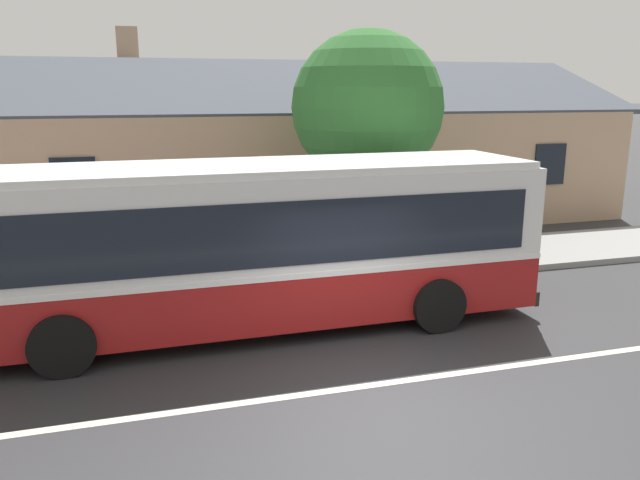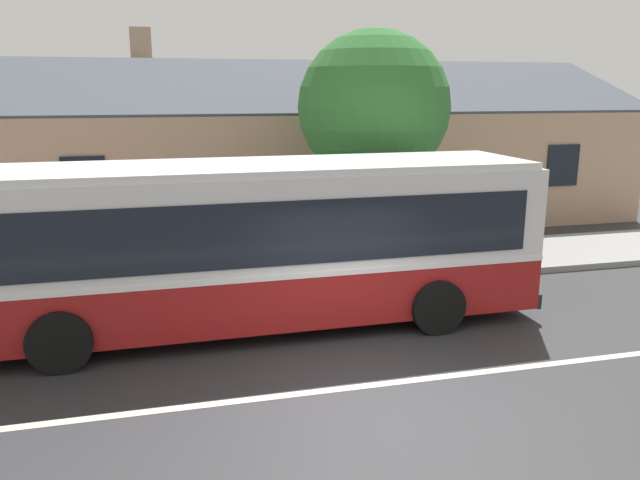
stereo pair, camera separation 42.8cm
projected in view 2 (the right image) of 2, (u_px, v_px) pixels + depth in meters
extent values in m
plane|color=#2D2D30|center=(369.00, 386.00, 9.29)|extent=(300.00, 300.00, 0.00)
cube|color=gray|center=(290.00, 270.00, 14.93)|extent=(60.00, 3.00, 0.15)
cube|color=beige|center=(369.00, 385.00, 9.29)|extent=(60.00, 0.16, 0.01)
cube|color=tan|center=(308.00, 160.00, 22.52)|extent=(20.30, 9.67, 3.58)
cube|color=#424751|center=(325.00, 86.00, 19.63)|extent=(20.90, 4.89, 1.79)
cube|color=#424751|center=(294.00, 86.00, 24.19)|extent=(20.90, 4.89, 1.79)
cube|color=tan|center=(141.00, 46.00, 21.19)|extent=(0.70, 0.70, 1.20)
cube|color=black|center=(84.00, 181.00, 16.21)|extent=(1.10, 0.06, 1.30)
cube|color=black|center=(346.00, 172.00, 17.90)|extent=(1.10, 0.06, 1.30)
cube|color=black|center=(563.00, 165.00, 19.58)|extent=(1.10, 0.06, 1.30)
cube|color=#4C3323|center=(442.00, 200.00, 18.83)|extent=(1.00, 0.06, 2.10)
cube|color=maroon|center=(241.00, 287.00, 11.49)|extent=(10.86, 2.58, 0.95)
cube|color=white|center=(240.00, 260.00, 11.36)|extent=(10.88, 2.60, 0.10)
cube|color=silver|center=(239.00, 215.00, 11.16)|extent=(10.86, 2.58, 1.58)
cube|color=silver|center=(237.00, 167.00, 10.96)|extent=(10.64, 2.45, 0.12)
cube|color=black|center=(231.00, 208.00, 12.38)|extent=(9.98, 0.10, 1.08)
cube|color=black|center=(249.00, 236.00, 10.00)|extent=(9.98, 0.10, 1.08)
cube|color=black|center=(509.00, 206.00, 12.51)|extent=(0.06, 2.20, 1.08)
cube|color=black|center=(512.00, 169.00, 12.34)|extent=(0.05, 1.75, 0.24)
cube|color=black|center=(505.00, 283.00, 12.90)|extent=(0.10, 2.50, 0.28)
cube|color=#192D99|center=(164.00, 273.00, 12.35)|extent=(3.04, 0.05, 0.66)
cube|color=black|center=(426.00, 226.00, 13.55)|extent=(0.90, 0.04, 2.28)
cylinder|color=black|center=(388.00, 269.00, 13.54)|extent=(1.00, 0.29, 1.00)
cylinder|color=black|center=(437.00, 307.00, 11.19)|extent=(1.00, 0.29, 1.00)
cylinder|color=black|center=(78.00, 292.00, 11.99)|extent=(1.00, 0.29, 1.00)
cylinder|color=black|center=(60.00, 342.00, 9.64)|extent=(1.00, 0.29, 1.00)
cylinder|color=#4C3828|center=(372.00, 209.00, 15.89)|extent=(0.37, 0.37, 2.65)
sphere|color=#2D6B2D|center=(374.00, 107.00, 15.29)|extent=(3.74, 3.74, 3.74)
sphere|color=#2D6B2D|center=(361.00, 129.00, 15.83)|extent=(2.53, 2.53, 2.53)
cylinder|color=gray|center=(514.00, 216.00, 14.94)|extent=(0.07, 0.07, 2.40)
cube|color=#1959A5|center=(518.00, 176.00, 14.70)|extent=(0.36, 0.03, 0.48)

